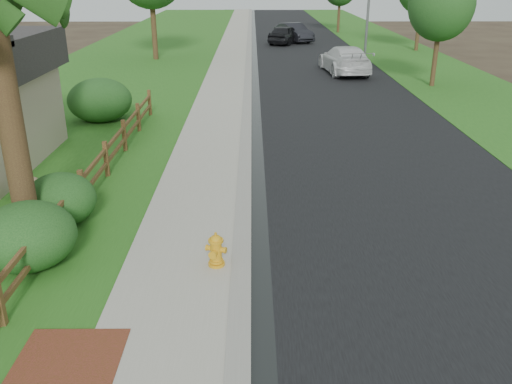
{
  "coord_description": "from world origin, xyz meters",
  "views": [
    {
      "loc": [
        0.63,
        -7.28,
        5.63
      ],
      "look_at": [
        0.71,
        3.69,
        1.13
      ],
      "focal_mm": 38.0,
      "sensor_mm": 36.0,
      "label": 1
    }
  ],
  "objects_px": {
    "ranch_fence": "(95,172)",
    "dark_car_mid": "(285,34)",
    "white_suv": "(345,59)",
    "fire_hydrant": "(216,250)"
  },
  "relations": [
    {
      "from": "ranch_fence",
      "to": "dark_car_mid",
      "type": "relative_size",
      "value": 3.87
    },
    {
      "from": "ranch_fence",
      "to": "white_suv",
      "type": "relative_size",
      "value": 3.14
    },
    {
      "from": "fire_hydrant",
      "to": "dark_car_mid",
      "type": "bearing_deg",
      "value": 84.55
    },
    {
      "from": "ranch_fence",
      "to": "white_suv",
      "type": "bearing_deg",
      "value": 62.43
    },
    {
      "from": "ranch_fence",
      "to": "white_suv",
      "type": "height_order",
      "value": "white_suv"
    },
    {
      "from": "ranch_fence",
      "to": "fire_hydrant",
      "type": "distance_m",
      "value": 5.39
    },
    {
      "from": "white_suv",
      "to": "fire_hydrant",
      "type": "bearing_deg",
      "value": 69.21
    },
    {
      "from": "fire_hydrant",
      "to": "dark_car_mid",
      "type": "distance_m",
      "value": 36.51
    },
    {
      "from": "ranch_fence",
      "to": "white_suv",
      "type": "xyz_separation_m",
      "value": [
        9.64,
        18.47,
        0.18
      ]
    },
    {
      "from": "dark_car_mid",
      "to": "ranch_fence",
      "type": "bearing_deg",
      "value": 100.93
    }
  ]
}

